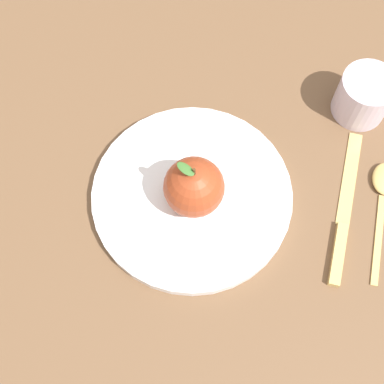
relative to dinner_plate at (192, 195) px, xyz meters
name	(u,v)px	position (x,y,z in m)	size (l,w,h in m)	color
ground_plane	(224,194)	(-0.04, -0.01, -0.01)	(2.40, 2.40, 0.00)	brown
dinner_plate	(192,195)	(0.00, 0.00, 0.00)	(0.27, 0.27, 0.02)	white
apple	(194,187)	(0.00, 0.01, 0.05)	(0.08, 0.08, 0.09)	#9E3D1E
cup	(365,94)	(-0.21, -0.18, 0.03)	(0.08, 0.08, 0.07)	silver
knife	(343,219)	(-0.20, -0.01, -0.01)	(0.03, 0.22, 0.01)	#D8B766
spoon	(384,192)	(-0.25, -0.06, 0.00)	(0.04, 0.17, 0.01)	#D8B766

